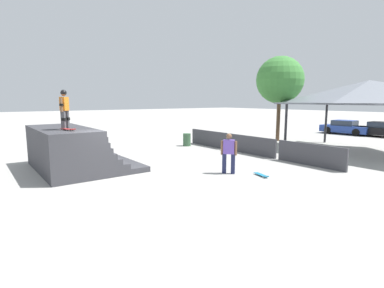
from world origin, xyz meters
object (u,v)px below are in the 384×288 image
object	(u,v)px
skateboard_on_ground	(262,175)
tree_far_back	(280,80)
skater_on_deck	(64,107)
parked_car_black	(384,130)
bystander_walking	(229,151)
trash_bin	(187,140)
skateboard_on_deck	(68,129)
parked_car_blue	(345,128)

from	to	relation	value
skateboard_on_ground	tree_far_back	distance (m)	12.28
skater_on_deck	skateboard_on_ground	bearing A→B (deg)	89.08
skateboard_on_ground	parked_car_black	world-z (taller)	parked_car_black
bystander_walking	trash_bin	xyz separation A→B (m)	(-7.35, 3.09, -0.53)
skateboard_on_deck	tree_far_back	size ratio (longest dim) A/B	0.14
tree_far_back	skateboard_on_ground	bearing A→B (deg)	-55.59
skater_on_deck	skateboard_on_deck	size ratio (longest dim) A/B	1.85
skater_on_deck	skateboard_on_ground	world-z (taller)	skater_on_deck
skateboard_on_deck	parked_car_black	world-z (taller)	skateboard_on_deck
skateboard_on_ground	parked_car_black	size ratio (longest dim) A/B	0.19
trash_bin	parked_car_black	world-z (taller)	parked_car_black
skateboard_on_ground	parked_car_black	bearing A→B (deg)	112.88
skater_on_deck	skateboard_on_deck	world-z (taller)	skater_on_deck
skater_on_deck	parked_car_black	world-z (taller)	skater_on_deck
skateboard_on_deck	bystander_walking	bearing A→B (deg)	41.23
skateboard_on_ground	trash_bin	world-z (taller)	trash_bin
bystander_walking	parked_car_black	size ratio (longest dim) A/B	0.38
skater_on_deck	bystander_walking	distance (m)	7.02
tree_far_back	skater_on_deck	bearing A→B (deg)	-84.91
bystander_walking	tree_far_back	size ratio (longest dim) A/B	0.27
parked_car_black	skateboard_on_ground	bearing A→B (deg)	-84.93
parked_car_blue	parked_car_black	bearing A→B (deg)	5.95
trash_bin	parked_car_blue	world-z (taller)	parked_car_blue
parked_car_black	skater_on_deck	bearing A→B (deg)	-98.51
skater_on_deck	trash_bin	bearing A→B (deg)	149.70
skater_on_deck	parked_car_blue	world-z (taller)	skater_on_deck
skateboard_on_ground	parked_car_blue	distance (m)	18.97
skateboard_on_ground	parked_car_black	xyz separation A→B (m)	(-2.60, 18.60, 0.54)
skateboard_on_ground	tree_far_back	world-z (taller)	tree_far_back
parked_car_black	trash_bin	bearing A→B (deg)	-112.89
skater_on_deck	trash_bin	xyz separation A→B (m)	(-3.47, 8.64, -2.41)
trash_bin	tree_far_back	bearing A→B (deg)	73.70
bystander_walking	parked_car_black	bearing A→B (deg)	-124.55
skater_on_deck	bystander_walking	xyz separation A→B (m)	(3.88, 5.54, -1.88)
skater_on_deck	parked_car_black	bearing A→B (deg)	122.17
skateboard_on_deck	parked_car_blue	world-z (taller)	skateboard_on_deck
tree_far_back	parked_car_black	size ratio (longest dim) A/B	1.40
tree_far_back	parked_car_black	distance (m)	10.72
skater_on_deck	trash_bin	distance (m)	9.61
tree_far_back	trash_bin	bearing A→B (deg)	-106.30
bystander_walking	parked_car_black	distance (m)	19.42
skater_on_deck	bystander_walking	bearing A→B (deg)	92.78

